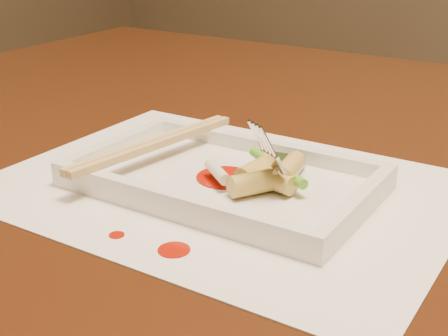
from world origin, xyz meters
The scene contains 21 objects.
table centered at (0.00, 0.00, 0.65)m, with size 1.40×0.90×0.75m.
placemat centered at (-0.05, -0.16, 0.75)m, with size 0.40×0.30×0.00m, color white.
sauce_splatter_a centered at (-0.02, -0.28, 0.75)m, with size 0.02×0.02×0.00m, color #A91404.
sauce_splatter_b centered at (-0.07, -0.28, 0.75)m, with size 0.01×0.01×0.00m, color #A91404.
plate_base centered at (-0.05, -0.16, 0.76)m, with size 0.26×0.16×0.01m, color white.
plate_rim_far centered at (-0.05, -0.09, 0.77)m, with size 0.26×0.01×0.01m, color white.
plate_rim_near centered at (-0.05, -0.24, 0.77)m, with size 0.26×0.01×0.01m, color white.
plate_rim_left centered at (-0.18, -0.16, 0.77)m, with size 0.01×0.14×0.01m, color white.
plate_rim_right centered at (0.07, -0.16, 0.77)m, with size 0.01×0.14×0.01m, color white.
veg_piece centered at (-0.02, -0.12, 0.77)m, with size 0.04×0.03×0.01m, color black.
scallion_white centered at (-0.05, -0.18, 0.77)m, with size 0.01×0.01×0.04m, color #EAEACC.
scallion_green centered at (-0.01, -0.14, 0.77)m, with size 0.01×0.01×0.09m, color #42A21A.
chopstick_a centered at (-0.14, -0.16, 0.78)m, with size 0.01×0.20×0.01m, color tan.
chopstick_b centered at (-0.13, -0.16, 0.78)m, with size 0.01×0.20×0.01m, color tan.
fork centered at (0.02, -0.15, 0.83)m, with size 0.09×0.10×0.14m, color silver, non-canonical shape.
sauce_blob_0 centered at (-0.05, -0.16, 0.76)m, with size 0.05×0.05×0.00m, color #A91404.
rice_cake_0 centered at (-0.01, -0.16, 0.77)m, with size 0.02×0.02×0.04m, color #CDBF5F.
rice_cake_1 centered at (-0.01, -0.18, 0.77)m, with size 0.02×0.02×0.05m, color #CDBF5F.
rice_cake_2 centered at (0.00, -0.15, 0.78)m, with size 0.02×0.02×0.04m, color #CDBF5F.
rice_cake_3 centered at (-0.01, -0.16, 0.77)m, with size 0.02×0.02×0.05m, color #CDBF5F.
rice_cake_4 centered at (-0.03, -0.15, 0.77)m, with size 0.02×0.02×0.04m, color #CDBF5F.
Camera 1 is at (0.22, -0.59, 0.98)m, focal length 50.00 mm.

